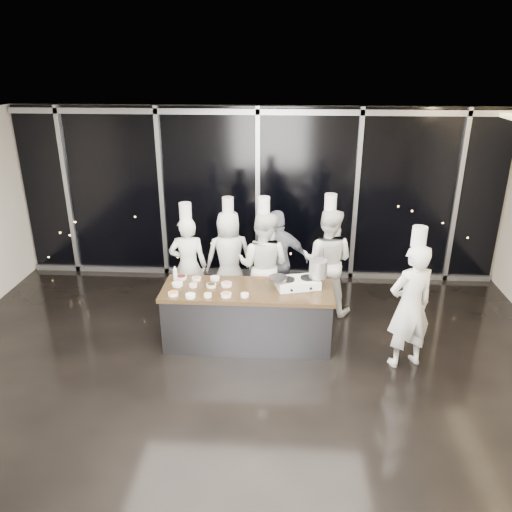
{
  "coord_description": "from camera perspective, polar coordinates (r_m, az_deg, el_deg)",
  "views": [
    {
      "loc": [
        0.53,
        -5.54,
        4.03
      ],
      "look_at": [
        0.1,
        1.2,
        1.29
      ],
      "focal_mm": 35.0,
      "sensor_mm": 36.0,
      "label": 1
    }
  ],
  "objects": [
    {
      "name": "ground",
      "position": [
        6.87,
        -1.54,
        -13.82
      ],
      "size": [
        9.0,
        9.0,
        0.0
      ],
      "primitive_type": "plane",
      "color": "black",
      "rests_on": "ground"
    },
    {
      "name": "room_shell",
      "position": [
        5.83,
        -0.04,
        4.29
      ],
      "size": [
        9.02,
        7.02,
        3.21
      ],
      "color": "beige",
      "rests_on": "ground"
    },
    {
      "name": "window_wall",
      "position": [
        9.31,
        0.21,
        6.95
      ],
      "size": [
        8.9,
        0.11,
        3.2
      ],
      "color": "black",
      "rests_on": "ground"
    },
    {
      "name": "demo_counter",
      "position": [
        7.39,
        -0.96,
        -6.87
      ],
      "size": [
        2.46,
        0.86,
        0.9
      ],
      "color": "#37383C",
      "rests_on": "ground"
    },
    {
      "name": "stove",
      "position": [
        7.23,
        4.77,
        -3.06
      ],
      "size": [
        0.69,
        0.52,
        0.14
      ],
      "rotation": [
        0.0,
        0.0,
        0.26
      ],
      "color": "white",
      "rests_on": "demo_counter"
    },
    {
      "name": "frying_pan",
      "position": [
        7.11,
        2.46,
        -2.58
      ],
      "size": [
        0.49,
        0.33,
        0.05
      ],
      "rotation": [
        0.0,
        0.0,
        0.26
      ],
      "color": "slate",
      "rests_on": "stove"
    },
    {
      "name": "stock_pot",
      "position": [
        7.22,
        7.12,
        -1.44
      ],
      "size": [
        0.32,
        0.32,
        0.26
      ],
      "primitive_type": "cylinder",
      "rotation": [
        0.0,
        0.0,
        0.26
      ],
      "color": "#BBBBBE",
      "rests_on": "stove"
    },
    {
      "name": "prep_bowls",
      "position": [
        7.23,
        -6.22,
        -3.46
      ],
      "size": [
        1.14,
        0.75,
        0.05
      ],
      "color": "white",
      "rests_on": "demo_counter"
    },
    {
      "name": "squeeze_bottle",
      "position": [
        7.5,
        -9.23,
        -1.97
      ],
      "size": [
        0.06,
        0.06,
        0.23
      ],
      "color": "silver",
      "rests_on": "demo_counter"
    },
    {
      "name": "chef_far_left",
      "position": [
        8.17,
        -7.74,
        -1.01
      ],
      "size": [
        0.64,
        0.45,
        1.89
      ],
      "rotation": [
        0.0,
        0.0,
        3.23
      ],
      "color": "silver",
      "rests_on": "ground"
    },
    {
      "name": "chef_left",
      "position": [
        8.5,
        -3.09,
        -0.04
      ],
      "size": [
        0.9,
        0.7,
        1.87
      ],
      "rotation": [
        0.0,
        0.0,
        3.39
      ],
      "color": "silver",
      "rests_on": "ground"
    },
    {
      "name": "chef_center",
      "position": [
        7.95,
        0.84,
        -1.04
      ],
      "size": [
        1.02,
        0.89,
        2.02
      ],
      "rotation": [
        0.0,
        0.0,
        2.87
      ],
      "color": "silver",
      "rests_on": "ground"
    },
    {
      "name": "guest",
      "position": [
        8.16,
        2.48,
        -0.68
      ],
      "size": [
        1.09,
        0.64,
        1.75
      ],
      "rotation": [
        0.0,
        0.0,
        3.36
      ],
      "color": "#141F37",
      "rests_on": "ground"
    },
    {
      "name": "chef_right",
      "position": [
        8.21,
        8.13,
        -0.52
      ],
      "size": [
        1.02,
        0.89,
        2.02
      ],
      "rotation": [
        0.0,
        0.0,
        2.86
      ],
      "color": "silver",
      "rests_on": "ground"
    },
    {
      "name": "chef_side",
      "position": [
        7.0,
        17.21,
        -5.4
      ],
      "size": [
        0.76,
        0.63,
        2.02
      ],
      "rotation": [
        0.0,
        0.0,
        3.5
      ],
      "color": "silver",
      "rests_on": "ground"
    }
  ]
}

